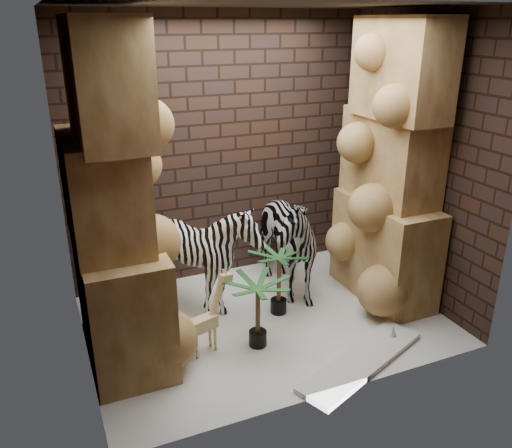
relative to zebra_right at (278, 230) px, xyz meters
name	(u,v)px	position (x,y,z in m)	size (l,w,h in m)	color
floor	(265,320)	(-0.39, -0.54, -0.74)	(3.50, 3.50, 0.00)	white
ceiling	(268,4)	(-0.39, -0.54, 2.26)	(3.50, 3.50, 0.00)	#2A261F
wall_back	(221,151)	(-0.39, 0.71, 0.76)	(3.50, 3.50, 0.00)	#301F15
wall_front	(338,226)	(-0.39, -1.79, 0.76)	(3.50, 3.50, 0.00)	#301F15
wall_left	(68,205)	(-2.14, -0.54, 0.76)	(3.00, 3.00, 0.00)	#301F15
wall_right	(418,161)	(1.36, -0.54, 0.76)	(3.00, 3.00, 0.00)	#301F15
rock_pillar_left	(112,199)	(-1.79, -0.54, 0.76)	(0.68, 1.30, 3.00)	tan
rock_pillar_right	(392,164)	(1.03, -0.54, 0.76)	(0.58, 1.25, 3.00)	tan
zebra_right	(278,230)	(0.00, 0.00, 0.00)	(0.67, 1.25, 1.48)	white
zebra_left	(204,262)	(-0.90, -0.12, -0.17)	(1.02, 1.26, 1.14)	white
giraffe_toy	(202,316)	(-1.15, -0.83, -0.34)	(0.41, 0.14, 0.79)	#E6CC86
palm_front	(279,281)	(-0.20, -0.45, -0.37)	(0.36, 0.36, 0.73)	#15461A
palm_back	(258,313)	(-0.64, -0.91, -0.39)	(0.36, 0.36, 0.70)	#15461A
surfboard	(362,361)	(0.10, -1.55, -0.71)	(1.47, 0.36, 0.05)	silver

